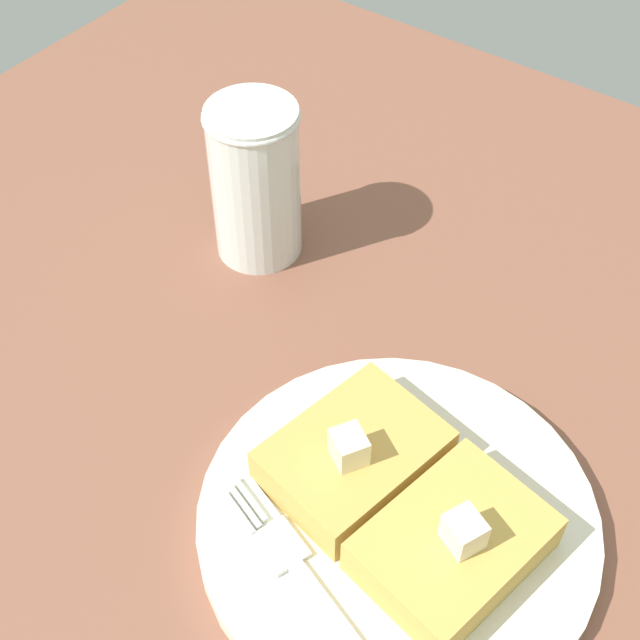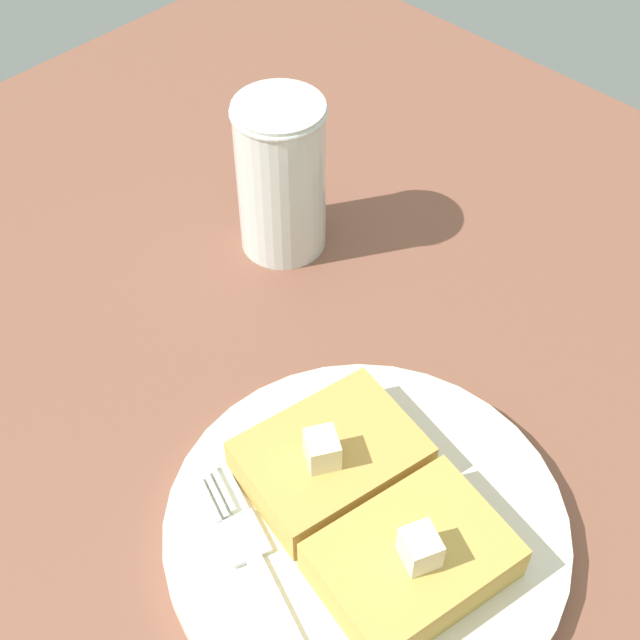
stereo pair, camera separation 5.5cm
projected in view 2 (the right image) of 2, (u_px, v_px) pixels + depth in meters
table_surface at (278, 468)px, 54.15cm from camera, size 93.98×93.98×1.98cm
plate at (368, 525)px, 49.59cm from camera, size 22.45×22.45×1.38cm
toast_slice_left at (331, 459)px, 50.27cm from camera, size 8.86×10.88×2.61cm
toast_slice_middle at (413, 560)px, 46.12cm from camera, size 8.86×10.88×2.61cm
butter_pat_primary at (327, 445)px, 48.20cm from camera, size 2.52×2.46×1.91cm
butter_pat_secondary at (420, 548)px, 44.11cm from camera, size 2.45×2.35×1.91cm
fork at (261, 574)px, 46.79cm from camera, size 15.58×6.63×0.36cm
syrup_jar at (281, 184)px, 62.34cm from camera, size 6.51×6.51×11.91cm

